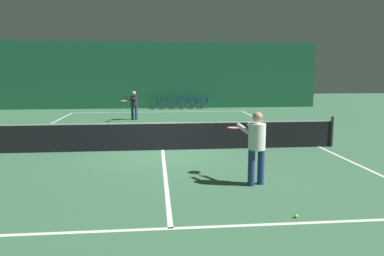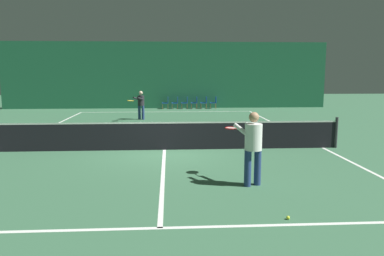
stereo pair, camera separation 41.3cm
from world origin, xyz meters
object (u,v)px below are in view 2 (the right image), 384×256
(courtside_chair_4, at_px, (205,102))
(courtside_chair_2, at_px, (185,102))
(courtside_chair_3, at_px, (195,102))
(courtside_chair_0, at_px, (166,102))
(tennis_ball, at_px, (288,218))
(courtside_chair_1, at_px, (176,102))
(player_near, at_px, (252,143))
(courtside_chair_5, at_px, (214,102))
(player_far, at_px, (141,103))
(tennis_net, at_px, (164,135))

(courtside_chair_4, bearing_deg, courtside_chair_2, -90.00)
(courtside_chair_2, relative_size, courtside_chair_3, 1.00)
(courtside_chair_0, bearing_deg, tennis_ball, 6.64)
(courtside_chair_1, relative_size, courtside_chair_4, 1.00)
(player_near, height_order, courtside_chair_5, player_near)
(courtside_chair_1, bearing_deg, player_far, -19.45)
(courtside_chair_5, height_order, tennis_ball, courtside_chair_5)
(courtside_chair_2, xyz_separation_m, tennis_ball, (0.97, -20.01, -0.45))
(player_far, height_order, courtside_chair_1, player_far)
(tennis_net, xyz_separation_m, courtside_chair_0, (-0.03, 13.85, -0.03))
(player_far, distance_m, tennis_ball, 14.74)
(courtside_chair_5, bearing_deg, courtside_chair_2, -90.00)
(tennis_net, xyz_separation_m, courtside_chair_3, (2.00, 13.85, -0.03))
(player_far, xyz_separation_m, courtside_chair_2, (2.71, 5.76, -0.43))
(tennis_net, relative_size, courtside_chair_3, 14.29)
(courtside_chair_2, height_order, courtside_chair_5, same)
(courtside_chair_3, relative_size, courtside_chair_4, 1.00)
(courtside_chair_3, height_order, courtside_chair_4, same)
(courtside_chair_2, height_order, courtside_chair_3, same)
(player_near, distance_m, courtside_chair_5, 17.98)
(courtside_chair_3, distance_m, courtside_chair_4, 0.68)
(courtside_chair_4, bearing_deg, player_near, -1.90)
(tennis_net, height_order, tennis_ball, tennis_net)
(courtside_chair_5, bearing_deg, tennis_net, -13.62)
(courtside_chair_2, xyz_separation_m, courtside_chair_5, (2.03, 0.00, 0.00))
(courtside_chair_5, bearing_deg, courtside_chair_3, -90.00)
(player_far, height_order, courtside_chair_2, player_far)
(courtside_chair_3, bearing_deg, courtside_chair_0, -90.00)
(courtside_chair_0, xyz_separation_m, courtside_chair_5, (3.39, 0.00, 0.00))
(tennis_net, bearing_deg, tennis_ball, -69.55)
(courtside_chair_0, distance_m, courtside_chair_3, 2.03)
(courtside_chair_2, xyz_separation_m, courtside_chair_3, (0.68, 0.00, 0.00))
(player_near, bearing_deg, courtside_chair_1, -15.90)
(player_near, distance_m, tennis_ball, 2.30)
(courtside_chair_5, xyz_separation_m, tennis_ball, (-1.06, -20.01, -0.45))
(tennis_net, relative_size, courtside_chair_1, 14.29)
(tennis_net, height_order, courtside_chair_5, tennis_net)
(courtside_chair_0, distance_m, tennis_ball, 20.15)
(player_far, bearing_deg, courtside_chair_0, -162.91)
(player_near, distance_m, courtside_chair_3, 17.94)
(player_far, height_order, courtside_chair_0, player_far)
(courtside_chair_0, relative_size, courtside_chair_3, 1.00)
(courtside_chair_0, distance_m, courtside_chair_5, 3.39)
(courtside_chair_1, bearing_deg, tennis_ball, 4.72)
(courtside_chair_1, bearing_deg, courtside_chair_5, 90.00)
(courtside_chair_0, height_order, courtside_chair_2, same)
(player_far, distance_m, courtside_chair_1, 6.13)
(tennis_net, bearing_deg, courtside_chair_0, 90.13)
(courtside_chair_0, distance_m, courtside_chair_2, 1.35)
(courtside_chair_0, bearing_deg, courtside_chair_4, 90.00)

